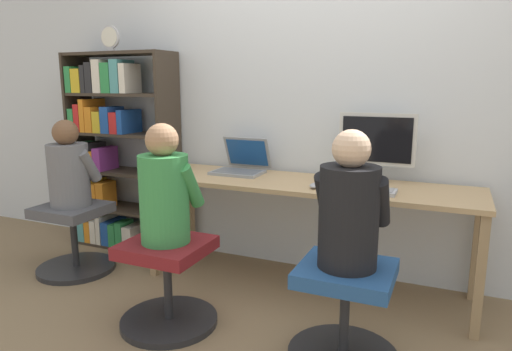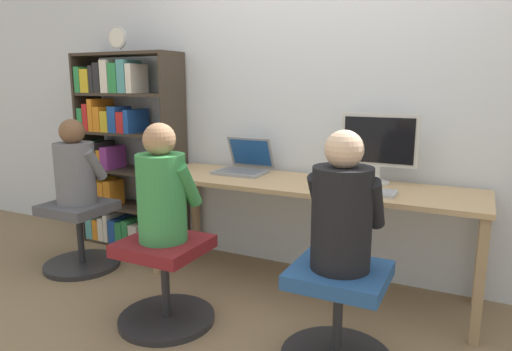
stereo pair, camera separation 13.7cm
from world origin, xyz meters
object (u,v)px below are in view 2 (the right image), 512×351
Objects in this scene: office_chair_right at (165,279)px; bookshelf at (118,151)px; person_near_shelf at (75,167)px; desk_clock at (117,38)px; person_at_monitor at (342,209)px; desktop_monitor at (379,145)px; office_chair_side at (80,234)px; office_chair_left at (338,314)px; person_at_laptop at (162,189)px; laptop at (244,165)px; keyboard at (361,191)px.

bookshelf is at bearing 141.64° from office_chair_right.
bookshelf is 0.56m from person_near_shelf.
person_at_monitor is at bearing -21.21° from desk_clock.
office_chair_side is at bearing -163.97° from desktop_monitor.
desktop_monitor is 0.87× the size of office_chair_left.
bookshelf is at bearing 150.43° from desk_clock.
person_near_shelf is at bearing 160.97° from person_at_laptop.
laptop is 0.63× the size of office_chair_left.
desk_clock reaches higher than person_at_laptop.
person_at_monitor is 1.07× the size of person_near_shelf.
keyboard is at bearing 34.89° from office_chair_right.
person_at_monitor is 2.14m from office_chair_side.
person_at_laptop is 1.18× the size of office_chair_side.
person_at_laptop is at bearing -92.02° from laptop.
office_chair_left is at bearing -8.64° from office_chair_side.
keyboard is 1.14m from person_at_laptop.
laptop is (-0.93, -0.05, -0.20)m from desktop_monitor.
desktop_monitor reaches higher than person_near_shelf.
keyboard is at bearing 95.33° from office_chair_left.
office_chair_right is (-0.99, -0.05, 0.00)m from office_chair_left.
office_chair_side is at bearing 160.95° from office_chair_right.
office_chair_side is at bearing -93.62° from desk_clock.
desktop_monitor is at bearing 16.03° from office_chair_side.
keyboard is 0.65× the size of person_near_shelf.
person_near_shelf is (0.10, -0.55, -0.04)m from bookshelf.
laptop reaches higher than office_chair_left.
laptop is 1.21m from person_near_shelf.
laptop reaches higher than office_chair_side.
person_at_monitor is 1.19× the size of office_chair_side.
keyboard is at bearing -7.18° from bookshelf.
person_at_laptop is at bearing -176.85° from person_at_monitor.
person_near_shelf reaches higher than office_chair_left.
laptop is at bearing 25.74° from person_near_shelf.
laptop is 0.63× the size of office_chair_side.
desktop_monitor is 0.87× the size of office_chair_right.
laptop is 0.57× the size of person_near_shelf.
desktop_monitor is at bearing 44.37° from person_at_laptop.
desk_clock reaches higher than bookshelf.
office_chair_side is 0.50m from person_near_shelf.
person_at_monitor is (0.96, -0.84, 0.01)m from laptop.
laptop is 1.28m from person_at_monitor.
desk_clock is 0.34× the size of office_chair_side.
office_chair_left and office_chair_side have the same top height.
office_chair_right is 0.84× the size of person_at_monitor.
office_chair_left is 0.84× the size of person_at_laptop.
office_chair_right is 1.96m from desk_clock.
office_chair_side is (-2.05, 0.31, 0.00)m from office_chair_left.
person_at_laptop is 1.61m from desk_clock.
person_at_monitor reaches higher than laptop.
office_chair_right is at bearing -90.00° from person_at_laptop.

